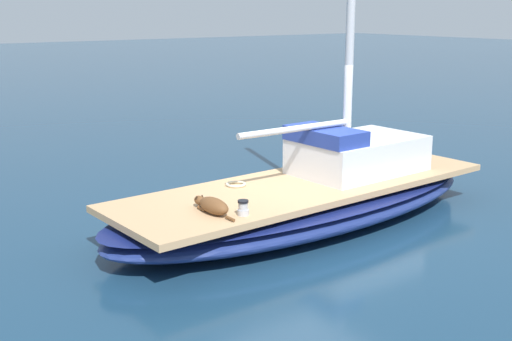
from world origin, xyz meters
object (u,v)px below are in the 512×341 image
(sailboat_main, at_px, (306,202))
(deck_winch, at_px, (243,208))
(coiled_rope, at_px, (236,184))
(dog_brown, at_px, (212,205))

(sailboat_main, xyz_separation_m, deck_winch, (0.79, -1.79, 0.42))
(sailboat_main, distance_m, coiled_rope, 1.19)
(sailboat_main, xyz_separation_m, dog_brown, (0.46, -2.07, 0.43))
(deck_winch, bearing_deg, coiled_rope, 149.47)
(deck_winch, height_order, coiled_rope, deck_winch)
(deck_winch, xyz_separation_m, coiled_rope, (-1.31, 0.77, -0.08))
(sailboat_main, height_order, coiled_rope, coiled_rope)
(sailboat_main, height_order, deck_winch, deck_winch)
(coiled_rope, bearing_deg, sailboat_main, 62.78)
(dog_brown, relative_size, coiled_rope, 2.94)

